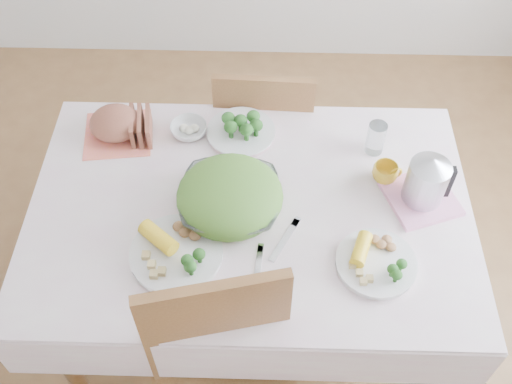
{
  "coord_description": "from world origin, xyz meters",
  "views": [
    {
      "loc": [
        0.05,
        -1.22,
        2.37
      ],
      "look_at": [
        0.02,
        0.02,
        0.82
      ],
      "focal_mm": 42.0,
      "sensor_mm": 36.0,
      "label": 1
    }
  ],
  "objects_px": {
    "dining_table": "(251,267)",
    "electric_kettle": "(428,177)",
    "yellow_mug": "(385,173)",
    "salad_bowl": "(230,200)",
    "dinner_plate_left": "(176,254)",
    "chair_far": "(265,128)",
    "dinner_plate_right": "(376,263)"
  },
  "relations": [
    {
      "from": "dining_table",
      "to": "electric_kettle",
      "type": "relative_size",
      "value": 7.33
    },
    {
      "from": "dining_table",
      "to": "yellow_mug",
      "type": "distance_m",
      "value": 0.64
    },
    {
      "from": "dining_table",
      "to": "yellow_mug",
      "type": "bearing_deg",
      "value": 16.15
    },
    {
      "from": "dining_table",
      "to": "yellow_mug",
      "type": "relative_size",
      "value": 15.53
    },
    {
      "from": "salad_bowl",
      "to": "dinner_plate_left",
      "type": "bearing_deg",
      "value": -129.3
    },
    {
      "from": "dining_table",
      "to": "salad_bowl",
      "type": "relative_size",
      "value": 4.21
    },
    {
      "from": "chair_far",
      "to": "yellow_mug",
      "type": "xyz_separation_m",
      "value": [
        0.42,
        -0.54,
        0.33
      ]
    },
    {
      "from": "chair_far",
      "to": "dinner_plate_right",
      "type": "bearing_deg",
      "value": 114.5
    },
    {
      "from": "salad_bowl",
      "to": "electric_kettle",
      "type": "distance_m",
      "value": 0.65
    },
    {
      "from": "dinner_plate_right",
      "to": "electric_kettle",
      "type": "distance_m",
      "value": 0.34
    },
    {
      "from": "dinner_plate_left",
      "to": "dinner_plate_right",
      "type": "xyz_separation_m",
      "value": [
        0.63,
        -0.02,
        0.0
      ]
    },
    {
      "from": "electric_kettle",
      "to": "dinner_plate_left",
      "type": "bearing_deg",
      "value": -155.18
    },
    {
      "from": "salad_bowl",
      "to": "dining_table",
      "type": "bearing_deg",
      "value": 4.24
    },
    {
      "from": "chair_far",
      "to": "electric_kettle",
      "type": "relative_size",
      "value": 4.76
    },
    {
      "from": "dinner_plate_left",
      "to": "dinner_plate_right",
      "type": "distance_m",
      "value": 0.63
    },
    {
      "from": "dinner_plate_right",
      "to": "yellow_mug",
      "type": "relative_size",
      "value": 2.84
    },
    {
      "from": "electric_kettle",
      "to": "yellow_mug",
      "type": "bearing_deg",
      "value": 151.4
    },
    {
      "from": "chair_far",
      "to": "electric_kettle",
      "type": "height_order",
      "value": "electric_kettle"
    },
    {
      "from": "electric_kettle",
      "to": "salad_bowl",
      "type": "bearing_deg",
      "value": -167.63
    },
    {
      "from": "dinner_plate_right",
      "to": "yellow_mug",
      "type": "xyz_separation_m",
      "value": [
        0.06,
        0.35,
        0.02
      ]
    },
    {
      "from": "dining_table",
      "to": "dinner_plate_right",
      "type": "height_order",
      "value": "dinner_plate_right"
    },
    {
      "from": "dining_table",
      "to": "chair_far",
      "type": "relative_size",
      "value": 1.54
    },
    {
      "from": "dining_table",
      "to": "chair_far",
      "type": "height_order",
      "value": "chair_far"
    },
    {
      "from": "chair_far",
      "to": "dinner_plate_left",
      "type": "xyz_separation_m",
      "value": [
        -0.27,
        -0.87,
        0.31
      ]
    },
    {
      "from": "dinner_plate_left",
      "to": "yellow_mug",
      "type": "xyz_separation_m",
      "value": [
        0.69,
        0.34,
        0.02
      ]
    },
    {
      "from": "chair_far",
      "to": "dinner_plate_right",
      "type": "height_order",
      "value": "chair_far"
    },
    {
      "from": "dining_table",
      "to": "yellow_mug",
      "type": "xyz_separation_m",
      "value": [
        0.46,
        0.13,
        0.42
      ]
    },
    {
      "from": "salad_bowl",
      "to": "dinner_plate_right",
      "type": "height_order",
      "value": "salad_bowl"
    },
    {
      "from": "salad_bowl",
      "to": "chair_far",
      "type": "bearing_deg",
      "value": 80.8
    },
    {
      "from": "chair_far",
      "to": "yellow_mug",
      "type": "bearing_deg",
      "value": 130.51
    },
    {
      "from": "chair_far",
      "to": "dinner_plate_left",
      "type": "height_order",
      "value": "chair_far"
    },
    {
      "from": "salad_bowl",
      "to": "yellow_mug",
      "type": "relative_size",
      "value": 3.69
    }
  ]
}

